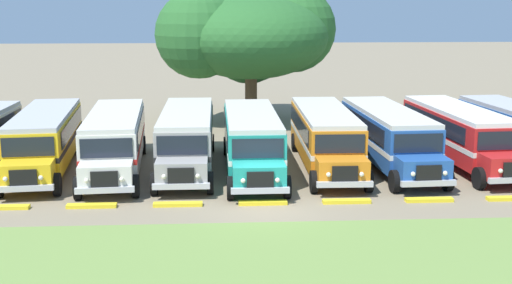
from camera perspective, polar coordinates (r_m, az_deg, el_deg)
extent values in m
plane|color=#84755B|center=(26.86, 0.61, -5.52)|extent=(220.00, 220.00, 0.00)
cube|color=olive|center=(20.63, 1.92, -11.09)|extent=(80.00, 9.06, 0.01)
cube|color=maroon|center=(38.96, -21.38, 1.37)|extent=(0.90, 0.07, 1.30)
cylinder|color=black|center=(37.26, -20.28, -0.49)|extent=(0.29, 1.00, 1.00)
cube|color=yellow|center=(34.24, -17.84, 0.42)|extent=(3.34, 9.39, 2.10)
cube|color=black|center=(34.27, -17.82, 0.15)|extent=(3.38, 9.42, 0.24)
cube|color=black|center=(34.25, -15.72, 1.41)|extent=(0.78, 7.97, 0.80)
cube|color=black|center=(34.66, -19.88, 1.26)|extent=(0.78, 7.97, 0.80)
cube|color=#B2B2B7|center=(34.03, -17.96, 2.34)|extent=(3.25, 9.29, 0.22)
cube|color=yellow|center=(29.26, -19.35, -2.66)|extent=(2.32, 1.60, 1.05)
cube|color=black|center=(28.55, -19.62, -2.98)|extent=(1.10, 0.20, 0.70)
cube|color=#B7B7BC|center=(28.62, -19.57, -3.83)|extent=(2.41, 0.42, 0.24)
cube|color=black|center=(29.67, -19.26, -0.41)|extent=(2.20, 0.26, 0.84)
cube|color=black|center=(38.74, -16.79, 1.63)|extent=(0.90, 0.14, 1.30)
sphere|color=#EAE5C6|center=(28.37, -18.25, -2.97)|extent=(0.20, 0.20, 0.20)
sphere|color=#EAE5C6|center=(28.65, -21.01, -3.03)|extent=(0.20, 0.20, 0.20)
cylinder|color=black|center=(29.28, -16.94, -3.54)|extent=(0.37, 1.02, 1.00)
cylinder|color=black|center=(37.19, -15.20, -0.18)|extent=(0.37, 1.02, 1.00)
cylinder|color=black|center=(37.54, -18.84, -0.29)|extent=(0.37, 1.02, 1.00)
cube|color=silver|center=(33.11, -12.16, 0.35)|extent=(3.16, 9.36, 2.10)
cube|color=red|center=(33.14, -12.14, 0.07)|extent=(3.19, 9.38, 0.24)
cube|color=black|center=(33.23, -9.97, 1.36)|extent=(0.62, 7.98, 0.80)
cube|color=black|center=(33.44, -14.32, 1.24)|extent=(0.62, 7.98, 0.80)
cube|color=beige|center=(32.90, -12.25, 2.33)|extent=(3.07, 9.25, 0.22)
cube|color=silver|center=(28.09, -12.94, -2.87)|extent=(2.30, 1.56, 1.05)
cube|color=black|center=(27.37, -13.08, -3.22)|extent=(1.10, 0.18, 0.70)
cube|color=#B7B7BC|center=(27.44, -13.05, -4.10)|extent=(2.41, 0.37, 0.24)
cube|color=black|center=(28.50, -12.91, -0.53)|extent=(2.20, 0.22, 0.84)
cube|color=red|center=(37.65, -11.61, 1.61)|extent=(0.90, 0.12, 1.30)
sphere|color=#EAE5C6|center=(27.26, -11.62, -3.21)|extent=(0.20, 0.20, 0.20)
sphere|color=#EAE5C6|center=(27.40, -14.55, -3.27)|extent=(0.20, 0.20, 0.20)
cylinder|color=black|center=(28.23, -10.44, -3.79)|extent=(0.35, 1.02, 1.00)
cylinder|color=black|center=(28.46, -15.28, -3.89)|extent=(0.35, 1.02, 1.00)
cylinder|color=black|center=(36.18, -9.83, -0.27)|extent=(0.35, 1.02, 1.00)
cylinder|color=black|center=(36.36, -13.61, -0.37)|extent=(0.35, 1.02, 1.00)
cube|color=#9E9993|center=(33.14, -6.03, 0.57)|extent=(2.50, 9.20, 2.10)
cube|color=#282828|center=(33.18, -6.02, 0.29)|extent=(2.53, 9.22, 0.24)
cube|color=black|center=(33.31, -3.84, 1.55)|extent=(0.04, 8.00, 0.80)
cube|color=black|center=(33.43, -8.20, 1.49)|extent=(0.04, 8.00, 0.80)
cube|color=beige|center=(32.93, -6.07, 2.55)|extent=(2.42, 9.10, 0.22)
cube|color=#9E9993|center=(28.10, -6.48, -2.63)|extent=(2.20, 1.40, 1.05)
cube|color=black|center=(27.38, -6.56, -2.97)|extent=(1.10, 0.10, 0.70)
cube|color=#B7B7BC|center=(27.46, -6.55, -3.86)|extent=(2.40, 0.20, 0.24)
cube|color=black|center=(28.51, -6.46, -0.29)|extent=(2.20, 0.06, 0.84)
cube|color=#282828|center=(37.70, -5.71, 1.81)|extent=(0.90, 0.06, 1.30)
sphere|color=#EAE5C6|center=(27.30, -5.10, -2.98)|extent=(0.20, 0.20, 0.20)
sphere|color=#EAE5C6|center=(27.38, -8.03, -3.01)|extent=(0.20, 0.20, 0.20)
cylinder|color=black|center=(28.29, -4.01, -3.58)|extent=(0.28, 1.00, 1.00)
cylinder|color=black|center=(28.43, -8.87, -3.62)|extent=(0.28, 1.00, 1.00)
cylinder|color=black|center=(36.26, -3.89, -0.09)|extent=(0.28, 1.00, 1.00)
cylinder|color=black|center=(36.36, -7.67, -0.13)|extent=(0.28, 1.00, 1.00)
cube|color=teal|center=(32.34, -0.39, 0.35)|extent=(2.56, 9.22, 2.10)
cube|color=white|center=(32.38, -0.39, 0.06)|extent=(2.59, 9.24, 0.24)
cube|color=black|center=(32.64, 1.81, 1.35)|extent=(0.09, 8.00, 0.80)
cube|color=black|center=(32.49, -2.66, 1.29)|extent=(0.09, 8.00, 0.80)
cube|color=beige|center=(32.13, -0.39, 2.38)|extent=(2.48, 9.11, 0.22)
cube|color=teal|center=(27.32, 0.26, -2.98)|extent=(2.21, 1.41, 1.05)
cube|color=black|center=(26.60, 0.37, -3.34)|extent=(1.10, 0.11, 0.70)
cube|color=#B7B7BC|center=(26.68, 0.37, -4.25)|extent=(2.40, 0.21, 0.24)
cube|color=black|center=(27.72, 0.17, -0.57)|extent=(2.20, 0.07, 0.84)
cube|color=white|center=(36.89, -0.81, 1.65)|extent=(0.90, 0.07, 1.30)
sphere|color=#EAE5C6|center=(26.61, 1.88, -3.34)|extent=(0.20, 0.20, 0.20)
sphere|color=#EAE5C6|center=(26.51, -1.13, -3.39)|extent=(0.20, 0.20, 0.20)
cylinder|color=black|center=(27.66, 2.73, -3.93)|extent=(0.29, 1.00, 1.00)
cylinder|color=black|center=(27.50, -2.26, -4.02)|extent=(0.29, 1.00, 1.00)
cylinder|color=black|center=(35.57, 1.26, -0.30)|extent=(0.29, 1.00, 1.00)
cylinder|color=black|center=(35.45, -2.61, -0.35)|extent=(0.29, 1.00, 1.00)
cube|color=orange|center=(33.45, 5.97, 0.68)|extent=(2.64, 9.24, 2.10)
cube|color=white|center=(33.48, 5.96, 0.40)|extent=(2.67, 9.26, 0.24)
cube|color=black|center=(33.85, 8.04, 1.62)|extent=(0.16, 8.00, 0.80)
cube|color=black|center=(33.48, 3.76, 1.60)|extent=(0.16, 8.00, 0.80)
cube|color=beige|center=(33.24, 6.01, 2.64)|extent=(2.56, 9.14, 0.22)
cube|color=orange|center=(28.46, 7.49, -2.46)|extent=(2.22, 1.43, 1.05)
cube|color=black|center=(27.75, 7.76, -2.80)|extent=(1.10, 0.12, 0.70)
cube|color=#B7B7BC|center=(27.83, 7.74, -3.67)|extent=(2.40, 0.24, 0.24)
cube|color=black|center=(28.87, 7.32, -0.16)|extent=(2.20, 0.09, 0.84)
cube|color=white|center=(37.96, 4.95, 1.90)|extent=(0.90, 0.07, 1.30)
sphere|color=#EAE5C6|center=(27.84, 9.19, -2.80)|extent=(0.20, 0.20, 0.20)
sphere|color=#EAE5C6|center=(27.59, 6.34, -2.85)|extent=(0.20, 0.20, 0.20)
cylinder|color=black|center=(28.92, 9.78, -3.38)|extent=(0.30, 1.00, 1.00)
cylinder|color=black|center=(28.51, 5.05, -3.47)|extent=(0.30, 1.00, 1.00)
cylinder|color=black|center=(36.75, 7.10, 0.01)|extent=(0.30, 1.00, 1.00)
cylinder|color=black|center=(36.42, 3.38, -0.02)|extent=(0.30, 1.00, 1.00)
cube|color=#23519E|center=(34.04, 11.29, 0.71)|extent=(2.94, 9.31, 2.10)
cube|color=silver|center=(34.08, 11.27, 0.43)|extent=(2.97, 9.33, 0.24)
cube|color=black|center=(34.63, 13.18, 1.66)|extent=(0.42, 7.99, 0.80)
cube|color=black|center=(33.88, 9.12, 1.60)|extent=(0.42, 7.99, 0.80)
cube|color=beige|center=(33.84, 11.37, 2.64)|extent=(2.85, 9.21, 0.22)
cube|color=#23519E|center=(29.27, 14.30, -2.33)|extent=(2.26, 1.50, 1.05)
cube|color=black|center=(28.60, 14.82, -2.65)|extent=(1.10, 0.15, 0.70)
cube|color=#B7B7BC|center=(28.67, 14.80, -3.50)|extent=(2.41, 0.31, 0.24)
cube|color=black|center=(29.65, 13.96, -0.10)|extent=(2.20, 0.17, 0.84)
cube|color=silver|center=(38.42, 9.25, 1.91)|extent=(0.90, 0.10, 1.30)
sphere|color=#EAE5C6|center=(28.81, 16.15, -2.62)|extent=(0.20, 0.20, 0.20)
sphere|color=#EAE5C6|center=(28.31, 13.53, -2.73)|extent=(0.20, 0.20, 0.20)
cylinder|color=black|center=(29.93, 16.35, -3.18)|extent=(0.33, 1.01, 1.00)
cylinder|color=black|center=(29.10, 11.96, -3.37)|extent=(0.33, 1.01, 1.00)
cylinder|color=black|center=(37.41, 11.62, 0.07)|extent=(0.33, 1.01, 1.00)
cylinder|color=black|center=(36.76, 8.05, -0.01)|extent=(0.33, 1.01, 1.00)
cube|color=red|center=(35.46, 17.08, 0.86)|extent=(3.12, 9.35, 2.10)
cube|color=white|center=(35.49, 17.07, 0.59)|extent=(3.15, 9.37, 0.24)
cube|color=black|center=(36.18, 18.77, 1.77)|extent=(0.58, 7.98, 0.80)
cube|color=black|center=(35.14, 15.05, 1.71)|extent=(0.58, 7.98, 0.80)
cube|color=silver|center=(35.27, 17.20, 2.71)|extent=(3.03, 9.24, 0.22)
cube|color=red|center=(30.94, 21.01, -2.00)|extent=(2.29, 1.55, 1.05)
cube|color=black|center=(31.29, 20.58, 0.11)|extent=(2.20, 0.21, 0.84)
cube|color=white|center=(39.66, 14.37, 2.00)|extent=(0.90, 0.12, 1.30)
sphere|color=#EAE5C6|center=(29.93, 20.53, -2.37)|extent=(0.20, 0.20, 0.20)
cylinder|color=black|center=(30.60, 18.86, -3.01)|extent=(0.35, 1.02, 1.00)
cylinder|color=black|center=(38.83, 16.81, 0.23)|extent=(0.35, 1.02, 1.00)
cylinder|color=black|center=(37.92, 13.49, 0.14)|extent=(0.35, 1.02, 1.00)
cube|color=black|center=(36.29, 20.07, 1.71)|extent=(0.79, 7.97, 0.80)
cube|color=silver|center=(40.73, 18.69, 2.00)|extent=(0.90, 0.14, 1.30)
cylinder|color=black|center=(40.08, 21.17, 0.29)|extent=(0.37, 1.02, 1.00)
cylinder|color=black|center=(38.95, 18.11, 0.18)|extent=(0.37, 1.02, 1.00)
cube|color=yellow|center=(28.21, -21.10, -5.33)|extent=(2.00, 0.36, 0.15)
cube|color=yellow|center=(27.35, -14.13, -5.41)|extent=(2.00, 0.36, 0.15)
cube|color=yellow|center=(26.91, -6.82, -5.41)|extent=(2.00, 0.36, 0.15)
cube|color=yellow|center=(26.92, 0.60, -5.31)|extent=(2.00, 0.36, 0.15)
cube|color=yellow|center=(27.37, 7.90, -5.14)|extent=(2.00, 0.36, 0.15)
cube|color=yellow|center=(28.24, 14.85, -4.89)|extent=(2.00, 0.36, 0.15)
cube|color=yellow|center=(29.50, 21.29, -4.60)|extent=(2.00, 0.36, 0.15)
cylinder|color=brown|center=(44.41, -0.44, 4.01)|extent=(0.81, 0.81, 3.79)
ellipsoid|color=#286028|center=(44.03, -0.44, 9.13)|extent=(10.27, 10.09, 5.54)
sphere|color=#286028|center=(45.47, 3.18, 9.81)|extent=(5.96, 5.96, 5.96)
sphere|color=#286028|center=(42.92, -5.00, 9.31)|extent=(5.70, 5.70, 5.70)
sphere|color=#286028|center=(47.37, -0.65, 8.67)|extent=(5.90, 5.90, 5.90)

